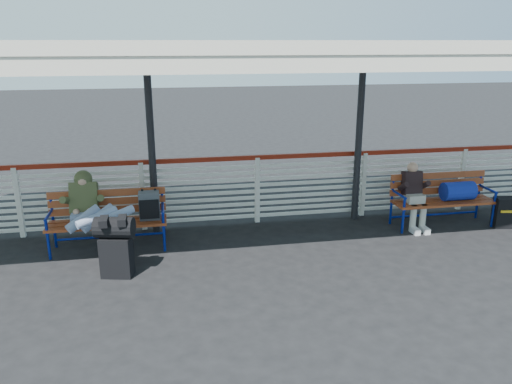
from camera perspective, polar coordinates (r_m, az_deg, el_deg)
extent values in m
plane|color=black|center=(7.38, 2.89, -8.44)|extent=(60.00, 60.00, 0.00)
cube|color=silver|center=(8.90, 0.15, 0.21)|extent=(12.00, 0.04, 1.04)
cube|color=maroon|center=(8.75, 0.15, 3.98)|extent=(12.00, 0.06, 0.08)
cube|color=silver|center=(7.55, 1.62, 16.32)|extent=(12.60, 3.60, 0.16)
cube|color=silver|center=(5.85, 5.30, 14.84)|extent=(12.60, 0.06, 0.30)
cylinder|color=black|center=(8.40, -11.87, 5.17)|extent=(0.12, 0.12, 3.00)
cylinder|color=black|center=(9.05, 11.67, 6.01)|extent=(0.12, 0.12, 3.00)
cube|color=black|center=(7.23, -15.63, -7.14)|extent=(0.46, 0.34, 0.57)
cylinder|color=black|center=(7.07, -15.90, -3.92)|extent=(0.57, 0.40, 0.29)
cube|color=#A84820|center=(8.07, -16.60, -3.43)|extent=(1.80, 0.50, 0.04)
cube|color=#A84820|center=(8.23, -16.59, -1.04)|extent=(1.80, 0.10, 0.40)
cylinder|color=#0D2193|center=(8.11, -22.61, -5.66)|extent=(0.04, 0.04, 0.45)
cylinder|color=#0D2193|center=(7.90, -10.46, -5.15)|extent=(0.04, 0.04, 0.45)
cylinder|color=#0D2193|center=(8.46, -22.16, -3.05)|extent=(0.04, 0.04, 0.90)
cylinder|color=#0D2193|center=(8.27, -10.56, -2.50)|extent=(0.04, 0.04, 0.90)
cube|color=#515559|center=(7.96, -12.08, -1.52)|extent=(0.32, 0.20, 0.44)
cube|color=#A84820|center=(9.34, 20.67, -1.05)|extent=(1.80, 0.50, 0.04)
cube|color=#A84820|center=(9.48, 20.05, 0.97)|extent=(1.80, 0.10, 0.40)
cylinder|color=#0D2193|center=(8.84, 16.43, -3.17)|extent=(0.04, 0.04, 0.45)
cylinder|color=#0D2193|center=(9.72, 25.44, -2.36)|extent=(0.04, 0.04, 0.45)
cylinder|color=#0D2193|center=(9.17, 15.26, -0.87)|extent=(0.04, 0.04, 0.90)
cylinder|color=#0D2193|center=(10.01, 24.07, -0.29)|extent=(0.04, 0.04, 0.90)
cylinder|color=#0F118C|center=(9.42, 22.09, 0.10)|extent=(0.56, 0.33, 0.33)
cube|color=#96A5CA|center=(8.13, -19.07, -2.82)|extent=(0.36, 0.26, 0.18)
cube|color=#474D29|center=(8.24, -19.05, -0.66)|extent=(0.42, 0.38, 0.53)
sphere|color=#474D29|center=(8.26, -19.14, 1.40)|extent=(0.28, 0.28, 0.28)
sphere|color=tan|center=(8.23, -19.17, 1.26)|extent=(0.21, 0.21, 0.21)
cube|color=black|center=(6.98, -17.00, -3.24)|extent=(0.11, 0.27, 0.10)
cube|color=black|center=(6.96, -15.04, -3.15)|extent=(0.11, 0.27, 0.10)
cube|color=#B7B5A6|center=(9.08, 17.65, -0.73)|extent=(0.30, 0.24, 0.16)
cube|color=black|center=(9.13, 17.38, 1.03)|extent=(0.32, 0.23, 0.42)
sphere|color=tan|center=(9.08, 17.47, 2.70)|extent=(0.19, 0.19, 0.19)
cylinder|color=#B7B5A6|center=(8.98, 17.50, -2.87)|extent=(0.11, 0.11, 0.46)
cylinder|color=#B7B5A6|center=(9.06, 18.51, -2.78)|extent=(0.11, 0.11, 0.46)
cube|color=silver|center=(8.96, 17.69, -4.22)|extent=(0.10, 0.24, 0.10)
cube|color=silver|center=(9.04, 18.70, -4.12)|extent=(0.10, 0.24, 0.10)
cube|color=black|center=(9.78, 26.60, -2.09)|extent=(0.42, 0.28, 0.55)
cube|color=gold|center=(9.67, 27.05, -2.01)|extent=(0.33, 0.07, 0.04)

